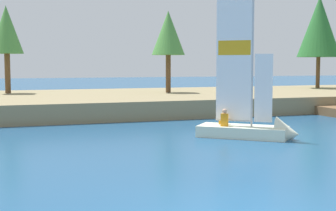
{
  "coord_description": "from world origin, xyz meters",
  "views": [
    {
      "loc": [
        -4.26,
        -7.98,
        2.99
      ],
      "look_at": [
        2.48,
        11.43,
        1.2
      ],
      "focal_mm": 50.35,
      "sensor_mm": 36.0,
      "label": 1
    }
  ],
  "objects_px": {
    "shoreline_tree_midleft": "(6,30)",
    "sailboat": "(258,127)",
    "shoreline_tree_centre": "(168,34)",
    "shoreline_tree_midright": "(319,27)"
  },
  "relations": [
    {
      "from": "shoreline_tree_centre",
      "to": "sailboat",
      "type": "xyz_separation_m",
      "value": [
        -1.13,
        -14.35,
        -4.67
      ]
    },
    {
      "from": "shoreline_tree_midleft",
      "to": "sailboat",
      "type": "relative_size",
      "value": 0.93
    },
    {
      "from": "shoreline_tree_midleft",
      "to": "sailboat",
      "type": "distance_m",
      "value": 20.04
    },
    {
      "from": "shoreline_tree_centre",
      "to": "sailboat",
      "type": "relative_size",
      "value": 0.9
    },
    {
      "from": "shoreline_tree_midleft",
      "to": "shoreline_tree_centre",
      "type": "relative_size",
      "value": 1.04
    },
    {
      "from": "shoreline_tree_centre",
      "to": "shoreline_tree_midleft",
      "type": "bearing_deg",
      "value": 166.08
    },
    {
      "from": "shoreline_tree_midright",
      "to": "sailboat",
      "type": "bearing_deg",
      "value": -132.76
    },
    {
      "from": "sailboat",
      "to": "shoreline_tree_centre",
      "type": "bearing_deg",
      "value": 125.87
    },
    {
      "from": "shoreline_tree_centre",
      "to": "sailboat",
      "type": "height_order",
      "value": "shoreline_tree_centre"
    },
    {
      "from": "shoreline_tree_midleft",
      "to": "shoreline_tree_midright",
      "type": "xyz_separation_m",
      "value": [
        24.39,
        -0.86,
        0.82
      ]
    }
  ]
}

